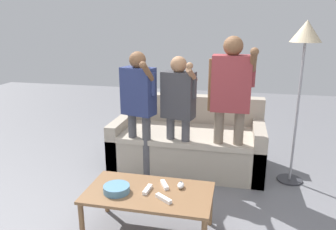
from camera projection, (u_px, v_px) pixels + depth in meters
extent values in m
plane|color=slate|center=(146.00, 221.00, 2.99)|extent=(12.00, 12.00, 0.00)
cube|color=#9E9384|center=(188.00, 150.00, 4.09)|extent=(1.83, 0.93, 0.42)
cube|color=#AA9F8F|center=(187.00, 134.00, 3.95)|extent=(1.55, 0.81, 0.06)
cube|color=#9E9384|center=(193.00, 111.00, 4.32)|extent=(1.83, 0.18, 0.42)
cube|color=#9E9384|center=(124.00, 139.00, 4.24)|extent=(0.14, 0.93, 0.59)
cube|color=#9E9384|center=(258.00, 149.00, 3.89)|extent=(0.14, 0.93, 0.59)
cube|color=brown|center=(149.00, 193.00, 2.70)|extent=(1.06, 0.57, 0.03)
cylinder|color=brown|center=(82.00, 224.00, 2.63)|extent=(0.04, 0.04, 0.38)
cylinder|color=brown|center=(106.00, 193.00, 3.10)|extent=(0.04, 0.04, 0.38)
cylinder|color=brown|center=(210.00, 205.00, 2.89)|extent=(0.04, 0.04, 0.38)
cylinder|color=teal|center=(117.00, 189.00, 2.68)|extent=(0.22, 0.22, 0.06)
ellipsoid|color=white|center=(181.00, 185.00, 2.75)|extent=(0.06, 0.09, 0.05)
cylinder|color=#4C4C51|center=(181.00, 182.00, 2.76)|extent=(0.02, 0.02, 0.01)
cylinder|color=#2D2D33|center=(289.00, 180.00, 3.75)|extent=(0.28, 0.28, 0.02)
cylinder|color=gray|center=(297.00, 115.00, 3.54)|extent=(0.03, 0.03, 1.55)
cone|color=#C1AD89|center=(306.00, 31.00, 3.29)|extent=(0.32, 0.32, 0.22)
cylinder|color=#47474C|center=(133.00, 145.00, 3.80)|extent=(0.10, 0.10, 0.77)
cylinder|color=#47474C|center=(147.00, 147.00, 3.71)|extent=(0.10, 0.10, 0.77)
cube|color=navy|center=(138.00, 91.00, 3.58)|extent=(0.40, 0.28, 0.53)
sphere|color=brown|center=(138.00, 60.00, 3.48)|extent=(0.18, 0.18, 0.18)
cylinder|color=brown|center=(125.00, 92.00, 3.67)|extent=(0.07, 0.07, 0.50)
cylinder|color=navy|center=(152.00, 84.00, 3.47)|extent=(0.07, 0.07, 0.25)
cylinder|color=brown|center=(148.00, 72.00, 3.35)|extent=(0.12, 0.22, 0.22)
sphere|color=brown|center=(143.00, 65.00, 3.25)|extent=(0.07, 0.07, 0.07)
cylinder|color=#47474C|center=(170.00, 147.00, 3.75)|extent=(0.09, 0.09, 0.74)
cylinder|color=#47474C|center=(185.00, 150.00, 3.68)|extent=(0.09, 0.09, 0.74)
cube|color=#38383D|center=(178.00, 95.00, 3.54)|extent=(0.38, 0.26, 0.51)
sphere|color=#936B4C|center=(179.00, 64.00, 3.45)|extent=(0.18, 0.18, 0.18)
cylinder|color=#936B4C|center=(164.00, 96.00, 3.62)|extent=(0.06, 0.06, 0.48)
cylinder|color=#38383D|center=(194.00, 88.00, 3.44)|extent=(0.06, 0.06, 0.24)
cylinder|color=#936B4C|center=(192.00, 75.00, 3.34)|extent=(0.11, 0.24, 0.18)
sphere|color=#936B4C|center=(190.00, 66.00, 3.26)|extent=(0.07, 0.07, 0.07)
cylinder|color=#756656|center=(218.00, 147.00, 3.61)|extent=(0.11, 0.11, 0.85)
cylinder|color=#756656|center=(238.00, 148.00, 3.57)|extent=(0.11, 0.11, 0.85)
cube|color=brown|center=(231.00, 83.00, 3.39)|extent=(0.41, 0.22, 0.59)
sphere|color=brown|center=(233.00, 46.00, 3.28)|extent=(0.20, 0.20, 0.20)
cylinder|color=brown|center=(212.00, 85.00, 3.44)|extent=(0.07, 0.07, 0.56)
cylinder|color=brown|center=(252.00, 73.00, 3.32)|extent=(0.07, 0.07, 0.28)
cylinder|color=brown|center=(253.00, 60.00, 3.18)|extent=(0.07, 0.23, 0.25)
sphere|color=brown|center=(255.00, 52.00, 3.05)|extent=(0.08, 0.08, 0.08)
cube|color=white|center=(164.00, 198.00, 2.56)|extent=(0.15, 0.12, 0.03)
cylinder|color=silver|center=(161.00, 195.00, 2.58)|extent=(0.01, 0.01, 0.00)
cube|color=silver|center=(168.00, 199.00, 2.52)|extent=(0.02, 0.02, 0.00)
cube|color=white|center=(164.00, 185.00, 2.78)|extent=(0.10, 0.15, 0.03)
cylinder|color=silver|center=(164.00, 182.00, 2.80)|extent=(0.01, 0.01, 0.00)
cube|color=silver|center=(166.00, 185.00, 2.73)|extent=(0.02, 0.02, 0.00)
cube|color=white|center=(147.00, 189.00, 2.70)|extent=(0.05, 0.15, 0.03)
cylinder|color=silver|center=(149.00, 186.00, 2.72)|extent=(0.01, 0.01, 0.00)
cube|color=silver|center=(145.00, 190.00, 2.66)|extent=(0.02, 0.02, 0.00)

